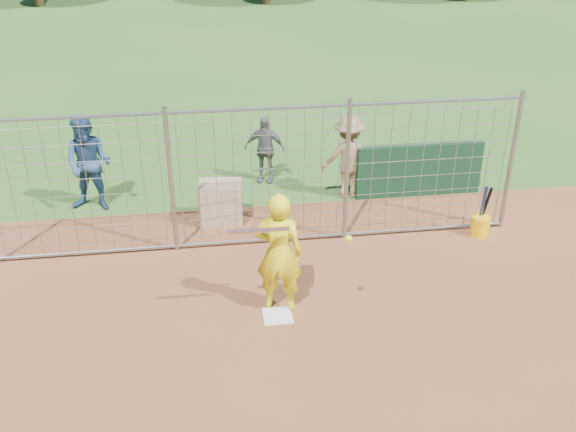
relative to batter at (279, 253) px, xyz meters
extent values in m
plane|color=#2D591E|center=(-0.06, -0.03, -0.95)|extent=(100.00, 100.00, 0.00)
cube|color=silver|center=(-0.06, -0.23, -0.94)|extent=(0.43, 0.43, 0.02)
cube|color=#11381E|center=(3.34, 3.57, -0.40)|extent=(2.60, 0.20, 1.10)
imported|color=yellow|center=(0.00, 0.00, 0.00)|extent=(0.79, 0.63, 1.91)
imported|color=navy|center=(-3.18, 3.85, 0.00)|extent=(1.07, 0.92, 1.91)
imported|color=#58585D|center=(0.31, 4.70, -0.22)|extent=(0.93, 0.61, 1.47)
imported|color=olive|center=(1.90, 3.71, -0.10)|extent=(1.14, 0.69, 1.71)
cube|color=tan|center=(-0.72, 2.94, -0.55)|extent=(0.85, 0.63, 0.80)
cylinder|color=silver|center=(-0.32, -0.27, 0.54)|extent=(0.86, 0.08, 0.06)
sphere|color=#DBFA1A|center=(0.90, -0.50, 0.44)|extent=(0.10, 0.10, 0.10)
cylinder|color=yellow|center=(3.92, 1.72, -0.76)|extent=(0.34, 0.34, 0.38)
cylinder|color=silver|center=(3.87, 1.77, -0.40)|extent=(0.06, 0.17, 0.85)
cylinder|color=navy|center=(3.94, 1.77, -0.40)|extent=(0.07, 0.16, 0.85)
cylinder|color=black|center=(3.99, 1.77, -0.40)|extent=(0.09, 0.26, 0.84)
cylinder|color=gray|center=(-1.56, 1.97, 0.35)|extent=(0.08, 0.08, 2.60)
cylinder|color=gray|center=(1.44, 1.97, 0.35)|extent=(0.08, 0.08, 2.60)
cylinder|color=gray|center=(4.44, 1.97, 0.35)|extent=(0.08, 0.08, 2.60)
cylinder|color=gray|center=(-0.06, 1.97, 1.55)|extent=(9.00, 0.05, 0.05)
cylinder|color=gray|center=(-0.06, 1.97, -0.87)|extent=(9.00, 0.05, 0.05)
cube|color=gray|center=(-0.06, 1.97, 0.30)|extent=(9.00, 0.02, 2.50)
camera|label=1|loc=(-1.01, -7.97, 4.75)|focal=40.00mm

